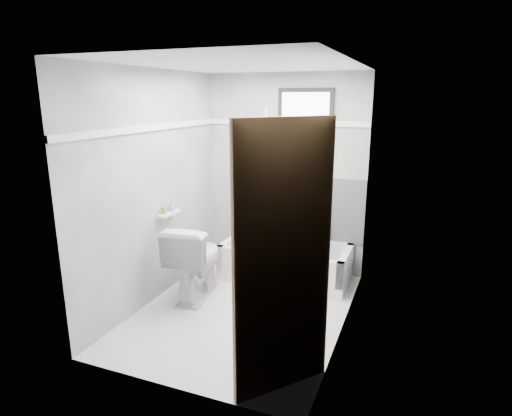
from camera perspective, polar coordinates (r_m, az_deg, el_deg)
The scene contains 19 objects.
floor at distance 4.51m, azimuth -1.68°, elevation -13.47°, with size 2.60×2.60×0.00m, color white.
ceiling at distance 3.98m, azimuth -1.95°, elevation 18.62°, with size 2.60×2.60×0.00m, color silver.
wall_back at distance 5.27m, azimuth 3.79°, elevation 4.54°, with size 2.00×0.02×2.40m, color slate.
wall_front at distance 2.97m, azimuth -11.74°, elevation -3.76°, with size 2.00×0.02×2.40m, color slate.
wall_left at distance 4.56m, azimuth -13.44°, elevation 2.56°, with size 0.02×2.60×2.40m, color slate.
wall_right at distance 3.81m, azimuth 12.17°, elevation 0.28°, with size 0.02×2.60×2.40m, color slate.
bathtub at distance 5.16m, azimuth 3.94°, elevation -7.14°, with size 1.50×0.70×0.42m, color white, non-canonical shape.
office_chair at distance 5.04m, azimuth 6.04°, elevation -3.26°, with size 0.53×0.53×0.92m, color #5C5C60, non-canonical shape.
toilet at distance 4.70m, azimuth -8.07°, elevation -6.89°, with size 0.47×0.84×0.82m, color silver.
door at distance 2.69m, azimuth 6.84°, elevation -10.17°, with size 0.78×0.78×2.00m, color brown, non-canonical shape.
window at distance 5.11m, azimuth 6.64°, elevation 13.40°, with size 0.66×0.04×0.40m, color black, non-canonical shape.
backerboard at distance 5.28m, azimuth 6.27°, elevation 0.05°, with size 1.50×0.02×0.78m, color #4C4C4F.
trim_back at distance 5.19m, azimuth 3.86°, elevation 11.27°, with size 2.00×0.02×0.06m, color white.
trim_left at distance 4.47m, azimuth -13.78°, elevation 10.35°, with size 0.02×2.60×0.06m, color white.
pole at distance 5.10m, azimuth 2.09°, elevation 2.50°, with size 0.02×0.02×1.95m, color white.
shelf at distance 4.71m, azimuth -11.51°, elevation -0.71°, with size 0.10×0.32×0.03m, color white.
soap_bottle_a at distance 4.63m, azimuth -12.19°, elevation -0.16°, with size 0.05×0.05×0.11m, color #9C844E.
soap_bottle_b at distance 4.75m, azimuth -11.26°, elevation 0.17°, with size 0.08×0.08×0.10m, color teal.
faucet at distance 5.46m, azimuth 1.58°, elevation -2.10°, with size 0.26×0.10×0.16m, color silver, non-canonical shape.
Camera 1 is at (1.57, -3.65, 2.12)m, focal length 30.00 mm.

